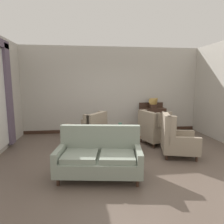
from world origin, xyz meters
The scene contains 12 objects.
ground centered at (0.00, 0.00, 0.00)m, with size 9.07×9.07×0.00m, color brown.
wall_back centered at (0.00, 2.74, 1.55)m, with size 6.64×0.08×3.10m, color #BCB7AD.
baseboard_back centered at (0.00, 2.69, 0.06)m, with size 6.48×0.03×0.12m, color #382319.
coffee_table centered at (-0.02, 0.44, 0.38)m, with size 0.97×0.97×0.45m.
porcelain_vase centered at (-0.07, 0.49, 0.59)m, with size 0.18×0.18×0.35m.
settee centered at (-0.70, -0.78, 0.40)m, with size 1.75×1.05×0.98m.
armchair_far_left centered at (-0.89, 1.11, 0.43)m, with size 1.24×1.22×1.01m.
armchair_near_sideboard centered at (1.07, 1.08, 0.43)m, with size 1.06×1.02×1.01m.
armchair_foreground_right centered at (1.27, 0.06, 0.45)m, with size 1.02×0.96×1.09m.
side_table centered at (1.13, 1.26, 0.41)m, with size 0.58×0.58×0.67m.
sideboard centered at (1.45, 2.45, 0.51)m, with size 0.91×0.42×1.09m.
gramophone centered at (1.50, 2.36, 1.17)m, with size 0.50×0.56×0.53m.
Camera 1 is at (-0.92, -4.54, 1.89)m, focal length 31.89 mm.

